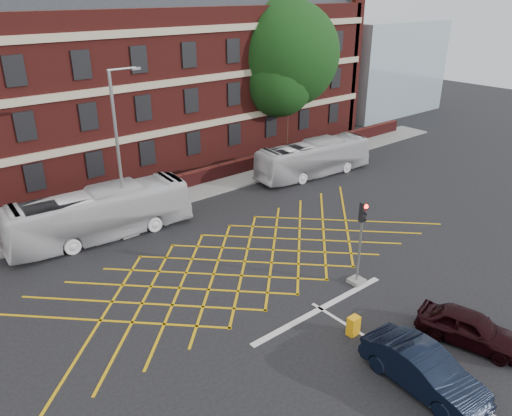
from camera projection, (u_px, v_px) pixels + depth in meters
ground at (270, 277)px, 24.88m from camera, size 120.00×120.00×0.00m
victorian_building at (81, 67)px, 37.37m from camera, size 51.00×12.17×20.40m
boundary_wall at (144, 192)px, 33.82m from camera, size 56.00×0.50×1.10m
far_pavement at (152, 203)px, 33.32m from camera, size 60.00×3.00×0.12m
glass_block at (373, 66)px, 57.50m from camera, size 14.00×10.00×10.00m
box_junction_hatching at (245, 261)px, 26.29m from camera, size 8.22×8.22×0.02m
stop_line at (321, 309)px, 22.41m from camera, size 8.00×0.30×0.02m
centre_line at (453, 391)px, 17.82m from camera, size 0.15×14.00×0.02m
bus_left at (100, 214)px, 28.33m from camera, size 10.64×3.24×2.92m
bus_right at (314, 158)px, 37.94m from camera, size 9.85×3.20×2.70m
car_navy at (423, 370)px, 17.73m from camera, size 1.95×4.82×1.56m
car_maroon at (470, 328)px, 20.03m from camera, size 2.63×4.41×1.41m
deciduous_tree at (286, 62)px, 42.80m from camera, size 9.13×9.13×12.61m
traffic_light_near at (359, 251)px, 23.70m from camera, size 0.70×0.70×4.27m
street_lamp at (123, 182)px, 27.92m from camera, size 2.25×1.00×9.44m
utility_cabinet at (353, 326)px, 20.62m from camera, size 0.50×0.36×0.84m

